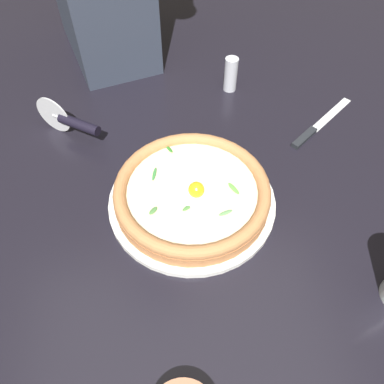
{
  "coord_description": "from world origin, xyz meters",
  "views": [
    {
      "loc": [
        -0.05,
        -0.46,
        0.56
      ],
      "look_at": [
        0.01,
        -0.04,
        0.03
      ],
      "focal_mm": 34.71,
      "sensor_mm": 36.0,
      "label": 1
    }
  ],
  "objects_px": {
    "pizza": "(192,192)",
    "pizza_cutter": "(71,121)",
    "table_knife": "(314,129)",
    "pepper_shaker": "(231,74)"
  },
  "relations": [
    {
      "from": "pepper_shaker",
      "to": "pizza",
      "type": "bearing_deg",
      "value": -112.37
    },
    {
      "from": "pizza_cutter",
      "to": "table_knife",
      "type": "bearing_deg",
      "value": -5.51
    },
    {
      "from": "pepper_shaker",
      "to": "pizza_cutter",
      "type": "bearing_deg",
      "value": -161.56
    },
    {
      "from": "pepper_shaker",
      "to": "table_knife",
      "type": "bearing_deg",
      "value": -47.79
    },
    {
      "from": "pizza_cutter",
      "to": "pepper_shaker",
      "type": "relative_size",
      "value": 1.66
    },
    {
      "from": "pizza",
      "to": "pizza_cutter",
      "type": "relative_size",
      "value": 2.07
    },
    {
      "from": "pizza",
      "to": "table_knife",
      "type": "xyz_separation_m",
      "value": [
        0.3,
        0.17,
        -0.03
      ]
    },
    {
      "from": "pizza_cutter",
      "to": "pepper_shaker",
      "type": "height_order",
      "value": "pizza_cutter"
    },
    {
      "from": "table_knife",
      "to": "pepper_shaker",
      "type": "relative_size",
      "value": 2.28
    },
    {
      "from": "pizza",
      "to": "table_knife",
      "type": "relative_size",
      "value": 1.5
    }
  ]
}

